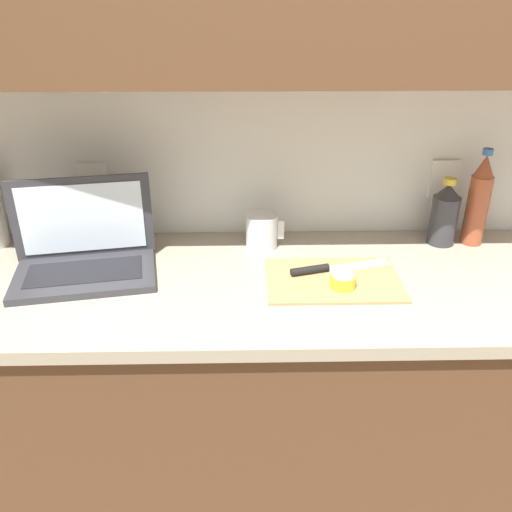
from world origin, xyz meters
name	(u,v)px	position (x,y,z in m)	size (l,w,h in m)	color
ground_plane	(349,506)	(0.00, 0.00, 0.00)	(12.00, 12.00, 0.00)	#847056
wall_back	(378,21)	(0.00, 0.25, 1.56)	(5.20, 0.38, 2.60)	white
counter_unit	(367,403)	(0.02, 0.00, 0.47)	(2.55, 0.64, 0.92)	brown
laptop	(84,251)	(-0.81, 0.06, 0.98)	(0.42, 0.30, 0.25)	#333338
cutting_board	(333,280)	(-0.12, -0.01, 0.92)	(0.36, 0.25, 0.01)	tan
knife	(323,269)	(-0.14, 0.03, 0.93)	(0.29, 0.11, 0.02)	silver
lemon_half_cut	(343,281)	(-0.10, -0.06, 0.94)	(0.07, 0.07, 0.04)	yellow
bottle_green_soda	(478,201)	(0.35, 0.23, 1.06)	(0.07, 0.07, 0.30)	#A34C2D
bottle_oil_tall	(444,215)	(0.25, 0.23, 1.01)	(0.08, 0.08, 0.21)	#333338
measuring_cup	(262,231)	(-0.31, 0.21, 0.97)	(0.12, 0.10, 0.10)	silver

